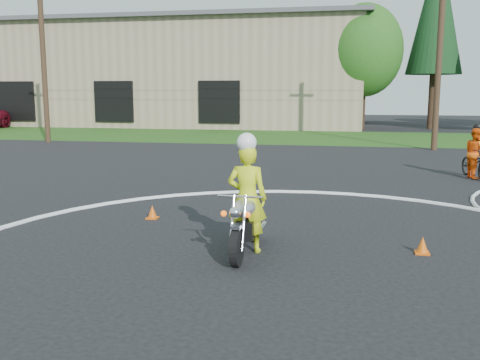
# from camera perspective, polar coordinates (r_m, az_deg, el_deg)

# --- Properties ---
(ground) EXTENTS (120.00, 120.00, 0.00)m
(ground) POSITION_cam_1_polar(r_m,az_deg,el_deg) (6.18, 2.35, -17.02)
(ground) COLOR black
(ground) RESTS_ON ground
(grass_strip) EXTENTS (120.00, 10.00, 0.02)m
(grass_strip) POSITION_cam_1_polar(r_m,az_deg,el_deg) (32.60, 9.61, 4.49)
(grass_strip) COLOR #1E4714
(grass_strip) RESTS_ON ground
(course_markings) EXTENTS (19.05, 19.05, 0.12)m
(course_markings) POSITION_cam_1_polar(r_m,az_deg,el_deg) (10.29, 18.28, -6.52)
(course_markings) COLOR silver
(course_markings) RESTS_ON ground
(primary_motorcycle) EXTENTS (0.74, 2.12, 1.12)m
(primary_motorcycle) POSITION_cam_1_polar(r_m,az_deg,el_deg) (9.13, 0.62, -4.57)
(primary_motorcycle) COLOR black
(primary_motorcycle) RESTS_ON ground
(rider_primary_grp) EXTENTS (0.69, 0.46, 2.07)m
(rider_primary_grp) POSITION_cam_1_polar(r_m,az_deg,el_deg) (9.17, 0.76, -1.60)
(rider_primary_grp) COLOR #CADD17
(rider_primary_grp) RESTS_ON ground
(rider_second_grp) EXTENTS (1.00, 1.94, 1.78)m
(rider_second_grp) POSITION_cam_1_polar(r_m,az_deg,el_deg) (18.65, 23.82, 2.10)
(rider_second_grp) COLOR black
(rider_second_grp) RESTS_ON ground
(warehouse) EXTENTS (41.00, 17.00, 8.30)m
(warehouse) POSITION_cam_1_polar(r_m,az_deg,el_deg) (49.23, -11.63, 10.90)
(warehouse) COLOR tan
(warehouse) RESTS_ON ground
(utility_poles) EXTENTS (41.60, 1.12, 10.00)m
(utility_poles) POSITION_cam_1_polar(r_m,az_deg,el_deg) (26.91, 20.59, 14.07)
(utility_poles) COLOR #473321
(utility_poles) RESTS_ON ground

